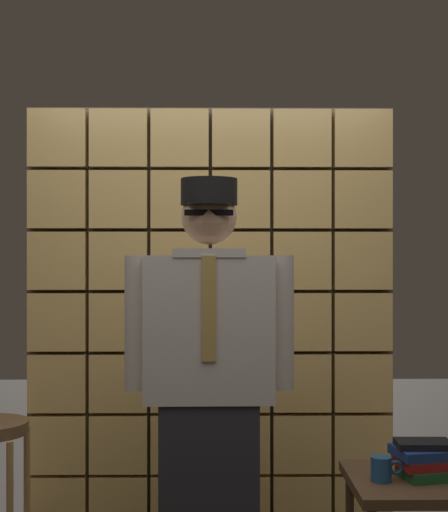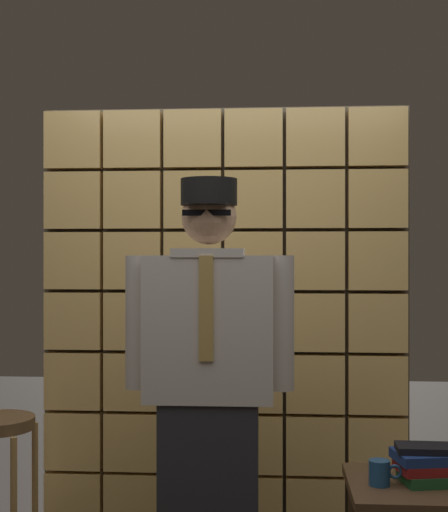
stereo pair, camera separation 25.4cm
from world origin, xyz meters
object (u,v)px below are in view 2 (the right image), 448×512
Objects in this scene: standing_person at (209,383)px; side_table at (417,503)px; book_stack at (426,464)px; coffee_mug at (380,473)px.

standing_person is 3.10× the size of side_table.
side_table is at bearing -175.89° from book_stack.
book_stack is at bearing 13.87° from coffee_mug.
side_table is 0.19m from coffee_mug.
coffee_mug reaches higher than side_table.
side_table is (0.81, -0.14, -0.42)m from standing_person.
book_stack is 0.18m from coffee_mug.
standing_person reaches higher than coffee_mug.
book_stack is (0.03, 0.00, 0.15)m from side_table.
book_stack is 2.02× the size of coffee_mug.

